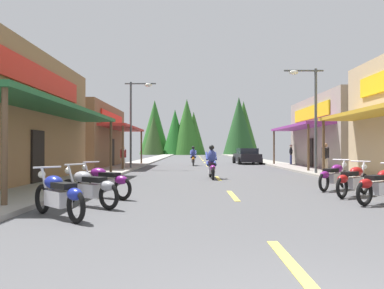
{
  "coord_description": "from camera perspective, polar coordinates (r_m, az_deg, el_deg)",
  "views": [
    {
      "loc": [
        -1.22,
        -2.5,
        1.43
      ],
      "look_at": [
        -1.37,
        32.96,
        1.75
      ],
      "focal_mm": 34.97,
      "sensor_mm": 36.0,
      "label": 1
    }
  ],
  "objects": [
    {
      "name": "pedestrian_strolling",
      "position": [
        31.0,
        15.09,
        -1.33
      ],
      "size": [
        0.31,
        0.57,
        1.7
      ],
      "rotation": [
        0.0,
        0.0,
        3.0
      ],
      "color": "#333F8C",
      "rests_on": "ground"
    },
    {
      "name": "motorcycle_parked_left_1",
      "position": [
        9.43,
        -15.27,
        -6.24
      ],
      "size": [
        1.79,
        1.33,
        1.04
      ],
      "rotation": [
        0.0,
        0.0,
        2.52
      ],
      "color": "black",
      "rests_on": "ground"
    },
    {
      "name": "rider_cruising_lead",
      "position": [
        17.37,
        3.23,
        -3.08
      ],
      "size": [
        0.6,
        2.14,
        1.57
      ],
      "rotation": [
        0.0,
        0.0,
        1.6
      ],
      "color": "black",
      "rests_on": "ground"
    },
    {
      "name": "motorcycle_parked_right_3",
      "position": [
        13.61,
        21.08,
        -4.46
      ],
      "size": [
        1.61,
        1.55,
        1.04
      ],
      "rotation": [
        0.0,
        0.0,
        0.76
      ],
      "color": "black",
      "rests_on": "ground"
    },
    {
      "name": "streetlamp_right",
      "position": [
        20.72,
        17.72,
        5.8
      ],
      "size": [
        2.07,
        0.3,
        5.61
      ],
      "color": "#474C51",
      "rests_on": "ground"
    },
    {
      "name": "pedestrian_browsing",
      "position": [
        23.88,
        -10.22,
        -1.83
      ],
      "size": [
        0.4,
        0.52,
        1.54
      ],
      "rotation": [
        0.0,
        0.0,
        2.67
      ],
      "color": "#B2A599",
      "rests_on": "ground"
    },
    {
      "name": "streetlamp_left",
      "position": [
        25.26,
        -8.36,
        4.93
      ],
      "size": [
        2.07,
        0.3,
        5.83
      ],
      "color": "#474C51",
      "rests_on": "ground"
    },
    {
      "name": "parked_car_curbside",
      "position": [
        33.85,
        8.61,
        -1.77
      ],
      "size": [
        2.23,
        4.38,
        1.4
      ],
      "rotation": [
        0.0,
        0.0,
        1.62
      ],
      "color": "black",
      "rests_on": "ground"
    },
    {
      "name": "motorcycle_parked_left_0",
      "position": [
        8.12,
        -19.44,
        -7.16
      ],
      "size": [
        1.59,
        1.58,
        1.04
      ],
      "rotation": [
        0.0,
        0.0,
        2.36
      ],
      "color": "black",
      "rests_on": "ground"
    },
    {
      "name": "motorcycle_parked_left_2",
      "position": [
        10.96,
        -13.06,
        -5.44
      ],
      "size": [
        1.85,
        1.25,
        1.04
      ],
      "rotation": [
        0.0,
        0.0,
        2.56
      ],
      "color": "black",
      "rests_on": "ground"
    },
    {
      "name": "pedestrian_by_shop",
      "position": [
        21.26,
        19.92,
        -1.71
      ],
      "size": [
        0.49,
        0.41,
        1.69
      ],
      "rotation": [
        0.0,
        0.0,
        2.14
      ],
      "color": "#B2A599",
      "rests_on": "ground"
    },
    {
      "name": "rider_cruising_trailing",
      "position": [
        30.2,
        0.43,
        -1.99
      ],
      "size": [
        0.6,
        2.14,
        1.57
      ],
      "rotation": [
        0.0,
        0.0,
        1.56
      ],
      "color": "black",
      "rests_on": "ground"
    },
    {
      "name": "ground",
      "position": [
        32.47,
        2.39,
        -3.13
      ],
      "size": [
        9.81,
        89.83,
        0.1
      ],
      "primitive_type": "cube",
      "color": "#4C4C4F"
    },
    {
      "name": "motorcycle_parked_right_2",
      "position": [
        12.07,
        23.59,
        -4.96
      ],
      "size": [
        1.63,
        1.54,
        1.04
      ],
      "rotation": [
        0.0,
        0.0,
        0.75
      ],
      "color": "black",
      "rests_on": "ground"
    },
    {
      "name": "centerline_dashes",
      "position": [
        37.72,
        2.09,
        -2.68
      ],
      "size": [
        0.16,
        66.03,
        0.01
      ],
      "color": "#E0C64C",
      "rests_on": "ground"
    },
    {
      "name": "treeline_backdrop",
      "position": [
        79.25,
        1.07,
        2.46
      ],
      "size": [
        25.73,
        11.45,
        12.02
      ],
      "color": "#2B6523",
      "rests_on": "ground"
    },
    {
      "name": "storefront_left_far",
      "position": [
        29.11,
        -18.78,
        1.16
      ],
      "size": [
        9.03,
        9.86,
        4.53
      ],
      "color": "brown",
      "rests_on": "ground"
    },
    {
      "name": "sidewalk_right",
      "position": [
        33.24,
        12.83,
        -2.87
      ],
      "size": [
        2.23,
        89.83,
        0.12
      ],
      "primitive_type": "cube",
      "color": "gray",
      "rests_on": "ground"
    },
    {
      "name": "storefront_right_far",
      "position": [
        29.12,
        26.08,
        1.64
      ],
      "size": [
        10.56,
        10.53,
        5.0
      ],
      "color": "gray",
      "rests_on": "ground"
    },
    {
      "name": "motorcycle_parked_right_1",
      "position": [
        10.79,
        27.09,
        -5.48
      ],
      "size": [
        1.84,
        1.26,
        1.04
      ],
      "rotation": [
        0.0,
        0.0,
        0.58
      ],
      "color": "black",
      "rests_on": "ground"
    },
    {
      "name": "sidewalk_left",
      "position": [
        32.79,
        -8.19,
        -2.91
      ],
      "size": [
        2.23,
        89.83,
        0.12
      ],
      "primitive_type": "cube",
      "color": "#9E9991",
      "rests_on": "ground"
    }
  ]
}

